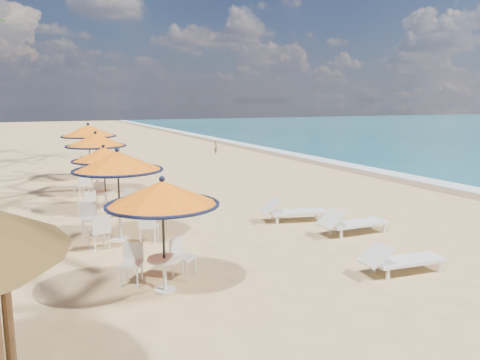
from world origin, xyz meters
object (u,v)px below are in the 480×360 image
(station_1, at_px, (117,173))
(lounger_far, at_px, (291,211))
(station_0, at_px, (162,203))
(station_3, at_px, (95,146))
(station_2, at_px, (104,162))
(lounger_mid, at_px, (351,222))
(station_4, at_px, (88,136))
(lounger_near, at_px, (400,259))

(station_1, height_order, lounger_far, station_1)
(station_0, distance_m, station_3, 10.65)
(station_0, xyz_separation_m, station_3, (0.23, 10.65, 0.15))
(station_0, xyz_separation_m, station_1, (-0.17, 3.71, 0.07))
(station_2, relative_size, lounger_mid, 1.07)
(station_4, xyz_separation_m, lounger_near, (4.32, -15.58, -1.68))
(station_1, relative_size, station_2, 1.11)
(station_3, distance_m, lounger_near, 12.84)
(station_2, distance_m, lounger_mid, 8.17)
(lounger_near, xyz_separation_m, lounger_mid, (0.93, 2.82, 0.03))
(station_0, relative_size, lounger_far, 1.07)
(station_0, relative_size, station_2, 1.02)
(station_1, bearing_deg, lounger_near, -45.20)
(station_1, distance_m, station_3, 6.95)
(station_3, distance_m, station_4, 3.68)
(station_1, distance_m, station_2, 3.63)
(station_3, bearing_deg, station_2, -92.85)
(station_1, height_order, station_4, station_4)
(station_2, relative_size, station_3, 0.90)
(station_2, relative_size, lounger_far, 1.05)
(station_4, height_order, lounger_far, station_4)
(station_3, height_order, lounger_far, station_3)
(lounger_mid, xyz_separation_m, lounger_far, (-0.78, 1.89, -0.01))
(station_3, bearing_deg, lounger_mid, -58.97)
(station_1, bearing_deg, lounger_mid, -20.14)
(station_4, relative_size, lounger_near, 1.36)
(station_1, bearing_deg, station_0, -87.39)
(lounger_mid, bearing_deg, station_3, 122.21)
(station_3, distance_m, lounger_far, 8.73)
(station_3, xyz_separation_m, lounger_mid, (5.47, -9.09, -1.53))
(lounger_near, relative_size, lounger_mid, 0.94)
(station_1, relative_size, station_4, 0.93)
(station_0, height_order, lounger_mid, station_0)
(station_3, relative_size, lounger_near, 1.27)
(station_3, xyz_separation_m, lounger_near, (4.54, -11.91, -1.55))
(lounger_mid, relative_size, lounger_far, 0.98)
(station_3, bearing_deg, station_4, 86.61)
(lounger_mid, bearing_deg, lounger_near, -107.04)
(station_0, distance_m, station_4, 14.33)
(station_0, relative_size, station_3, 0.92)
(station_1, xyz_separation_m, lounger_far, (5.08, -0.26, -1.45))
(station_3, relative_size, lounger_mid, 1.19)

